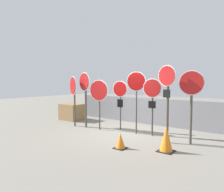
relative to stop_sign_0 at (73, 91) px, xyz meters
The scene contains 13 objects.
ground_plane 3.09m from the stop_sign_0, ahead, with size 40.00×40.00×0.00m, color gray.
fence_back 3.74m from the stop_sign_0, 43.87° to the left, with size 8.27×0.12×1.25m.
stop_sign_0 is the anchor object (origin of this frame).
stop_sign_1 0.63m from the stop_sign_0, ahead, with size 0.80×0.24×2.45m.
stop_sign_2 1.44m from the stop_sign_0, ahead, with size 0.88×0.17×2.12m.
stop_sign_3 2.23m from the stop_sign_0, 17.14° to the left, with size 0.67×0.15×2.07m.
stop_sign_4 3.07m from the stop_sign_0, ahead, with size 0.73×0.25×2.47m.
stop_sign_5 3.70m from the stop_sign_0, ahead, with size 0.71×0.18×2.16m.
stop_sign_6 4.48m from the stop_sign_0, ahead, with size 0.68×0.22×2.59m.
stop_sign_7 5.17m from the stop_sign_0, ahead, with size 0.81×0.18×2.42m.
traffic_cone_0 4.11m from the stop_sign_0, 21.18° to the right, with size 0.36×0.36×0.47m.
traffic_cone_1 5.06m from the stop_sign_0, ahead, with size 0.46×0.46×0.77m.
storage_crate 2.07m from the stop_sign_0, 141.29° to the left, with size 1.14×0.87×0.84m.
Camera 1 is at (4.81, -7.15, 2.08)m, focal length 35.00 mm.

